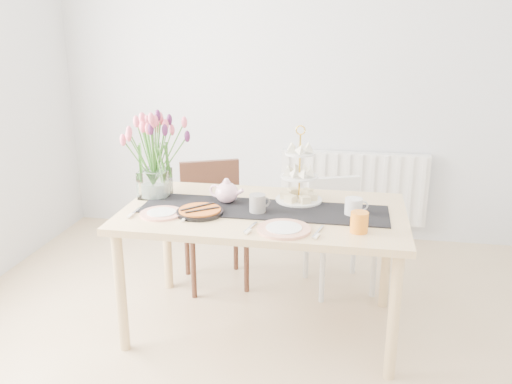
% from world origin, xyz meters
% --- Properties ---
extents(room_shell, '(4.50, 4.50, 4.50)m').
position_xyz_m(room_shell, '(0.00, 0.00, 1.30)').
color(room_shell, tan).
rests_on(room_shell, ground).
extents(radiator, '(1.20, 0.08, 0.60)m').
position_xyz_m(radiator, '(0.50, 2.19, 0.45)').
color(radiator, white).
rests_on(radiator, room_shell).
extents(dining_table, '(1.60, 0.90, 0.75)m').
position_xyz_m(dining_table, '(-0.00, 0.67, 0.67)').
color(dining_table, '#D6B373').
rests_on(dining_table, ground).
extents(chair_brown, '(0.55, 0.55, 0.85)m').
position_xyz_m(chair_brown, '(-0.46, 1.25, 0.49)').
color(chair_brown, '#3D2016').
rests_on(chair_brown, ground).
extents(chair_white, '(0.50, 0.50, 0.75)m').
position_xyz_m(chair_white, '(0.40, 1.33, 0.43)').
color(chair_white, silver).
rests_on(chair_white, ground).
extents(table_runner, '(1.40, 0.35, 0.01)m').
position_xyz_m(table_runner, '(-0.00, 0.67, 0.75)').
color(table_runner, black).
rests_on(table_runner, dining_table).
extents(tulip_vase, '(0.62, 0.62, 0.53)m').
position_xyz_m(tulip_vase, '(-0.69, 0.79, 1.09)').
color(tulip_vase, silver).
rests_on(tulip_vase, dining_table).
extents(cake_stand, '(0.28, 0.28, 0.41)m').
position_xyz_m(cake_stand, '(0.18, 0.85, 0.87)').
color(cake_stand, gold).
rests_on(cake_stand, dining_table).
extents(teapot, '(0.26, 0.23, 0.14)m').
position_xyz_m(teapot, '(-0.24, 0.74, 0.82)').
color(teapot, white).
rests_on(teapot, dining_table).
extents(cream_jug, '(0.12, 0.12, 0.10)m').
position_xyz_m(cream_jug, '(0.50, 0.67, 0.80)').
color(cream_jug, silver).
rests_on(cream_jug, dining_table).
extents(tart_tin, '(0.26, 0.26, 0.03)m').
position_xyz_m(tart_tin, '(-0.34, 0.54, 0.77)').
color(tart_tin, black).
rests_on(tart_tin, dining_table).
extents(mug_grey, '(0.13, 0.13, 0.11)m').
position_xyz_m(mug_grey, '(-0.03, 0.61, 0.80)').
color(mug_grey, gray).
rests_on(mug_grey, dining_table).
extents(mug_orange, '(0.12, 0.12, 0.11)m').
position_xyz_m(mug_orange, '(0.53, 0.42, 0.80)').
color(mug_orange, orange).
rests_on(mug_orange, dining_table).
extents(plate_left, '(0.24, 0.24, 0.01)m').
position_xyz_m(plate_left, '(-0.55, 0.49, 0.76)').
color(plate_left, white).
rests_on(plate_left, dining_table).
extents(plate_right, '(0.33, 0.33, 0.01)m').
position_xyz_m(plate_right, '(0.15, 0.38, 0.76)').
color(plate_right, silver).
rests_on(plate_right, dining_table).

